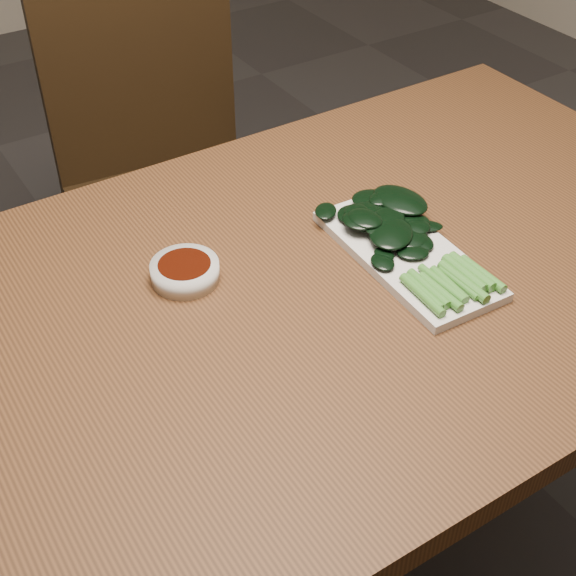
% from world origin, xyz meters
% --- Properties ---
extents(ground, '(6.00, 6.00, 0.00)m').
position_xyz_m(ground, '(0.00, 0.00, 0.00)').
color(ground, '#2F2C2C').
rests_on(ground, ground).
extents(table, '(1.40, 0.80, 0.75)m').
position_xyz_m(table, '(0.00, 0.00, 0.68)').
color(table, '#4E2D16').
rests_on(table, ground).
extents(chair_far, '(0.48, 0.48, 0.89)m').
position_xyz_m(chair_far, '(0.13, 0.76, 0.49)').
color(chair_far, black).
rests_on(chair_far, ground).
extents(sauce_bowl, '(0.10, 0.10, 0.03)m').
position_xyz_m(sauce_bowl, '(-0.14, 0.10, 0.76)').
color(sauce_bowl, silver).
rests_on(sauce_bowl, table).
extents(serving_plate, '(0.14, 0.30, 0.01)m').
position_xyz_m(serving_plate, '(0.15, -0.03, 0.76)').
color(serving_plate, silver).
rests_on(serving_plate, table).
extents(gai_lan, '(0.17, 0.31, 0.03)m').
position_xyz_m(gai_lan, '(0.16, 0.00, 0.78)').
color(gai_lan, '#45882F').
rests_on(gai_lan, serving_plate).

